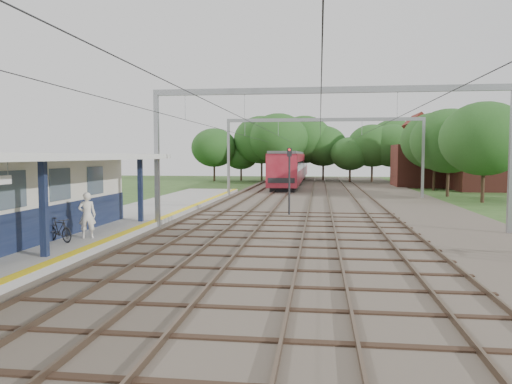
{
  "coord_description": "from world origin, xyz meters",
  "views": [
    {
      "loc": [
        3.18,
        -9.43,
        3.71
      ],
      "look_at": [
        -0.48,
        19.21,
        1.6
      ],
      "focal_mm": 35.0,
      "sensor_mm": 36.0,
      "label": 1
    }
  ],
  "objects_px": {
    "person": "(87,215)",
    "signal_post": "(289,174)",
    "train": "(292,166)",
    "bicycle": "(59,230)"
  },
  "relations": [
    {
      "from": "signal_post",
      "to": "bicycle",
      "type": "bearing_deg",
      "value": -124.53
    },
    {
      "from": "train",
      "to": "person",
      "type": "bearing_deg",
      "value": -96.71
    },
    {
      "from": "person",
      "to": "bicycle",
      "type": "height_order",
      "value": "person"
    },
    {
      "from": "bicycle",
      "to": "signal_post",
      "type": "height_order",
      "value": "signal_post"
    },
    {
      "from": "bicycle",
      "to": "train",
      "type": "distance_m",
      "value": 49.8
    },
    {
      "from": "signal_post",
      "to": "train",
      "type": "bearing_deg",
      "value": 92.31
    },
    {
      "from": "bicycle",
      "to": "signal_post",
      "type": "bearing_deg",
      "value": -6.49
    },
    {
      "from": "train",
      "to": "signal_post",
      "type": "height_order",
      "value": "signal_post"
    },
    {
      "from": "person",
      "to": "signal_post",
      "type": "height_order",
      "value": "signal_post"
    },
    {
      "from": "person",
      "to": "signal_post",
      "type": "xyz_separation_m",
      "value": [
        7.54,
        11.26,
        1.3
      ]
    }
  ]
}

